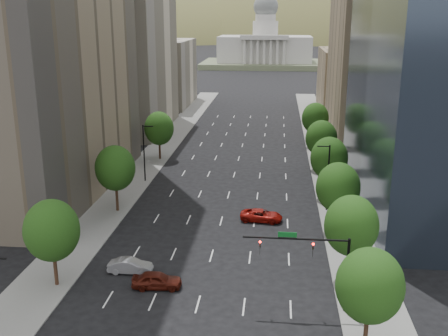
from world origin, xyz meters
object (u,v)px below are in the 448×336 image
(capitol, at_px, (265,49))
(car_maroon, at_px, (157,280))
(car_silver, at_px, (130,266))
(traffic_signal, at_px, (319,257))
(car_red_far, at_px, (261,215))

(capitol, relative_size, car_maroon, 12.68)
(capitol, height_order, car_silver, capitol)
(traffic_signal, xyz_separation_m, car_maroon, (-14.85, 2.57, -4.37))
(car_silver, bearing_deg, car_red_far, -40.45)
(car_maroon, height_order, car_red_far, car_maroon)
(traffic_signal, bearing_deg, car_red_far, 104.95)
(traffic_signal, bearing_deg, capitol, 92.74)
(car_red_far, bearing_deg, car_silver, 145.95)
(car_silver, relative_size, car_red_far, 0.84)
(car_red_far, bearing_deg, capitol, 7.27)
(traffic_signal, xyz_separation_m, car_red_far, (-5.49, 20.56, -4.44))
(car_silver, distance_m, car_red_far, 19.82)
(traffic_signal, relative_size, capitol, 0.15)
(capitol, bearing_deg, car_silver, -92.05)
(traffic_signal, xyz_separation_m, car_silver, (-18.20, 5.34, -4.44))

